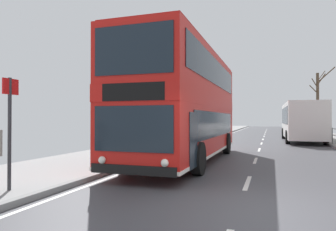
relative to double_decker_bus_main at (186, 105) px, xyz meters
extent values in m
cube|color=#404045|center=(2.71, -6.26, -2.37)|extent=(8.40, 140.00, 0.06)
cube|color=silver|center=(2.71, -3.66, -2.33)|extent=(0.12, 2.00, 0.00)
cube|color=silver|center=(2.71, 1.14, -2.33)|extent=(0.12, 2.00, 0.00)
cube|color=silver|center=(2.71, 5.94, -2.33)|extent=(0.12, 2.00, 0.00)
cube|color=silver|center=(2.71, 10.74, -2.33)|extent=(0.12, 2.00, 0.00)
cube|color=silver|center=(2.71, 15.54, -2.33)|extent=(0.12, 2.00, 0.00)
cube|color=silver|center=(2.71, 20.34, -2.33)|extent=(0.12, 2.00, 0.00)
cube|color=silver|center=(2.71, 25.14, -2.33)|extent=(0.12, 2.00, 0.00)
cube|color=silver|center=(2.71, 29.94, -2.33)|extent=(0.12, 2.00, 0.00)
cube|color=silver|center=(2.71, 34.74, -2.33)|extent=(0.12, 2.00, 0.00)
cube|color=silver|center=(2.71, 39.54, -2.33)|extent=(0.12, 2.00, 0.00)
cube|color=silver|center=(2.71, 44.34, -2.33)|extent=(0.12, 2.00, 0.00)
cube|color=silver|center=(-1.24, -6.26, -2.33)|extent=(0.12, 133.00, 0.00)
cube|color=gray|center=(-1.59, -6.26, -2.27)|extent=(0.20, 140.00, 0.14)
cube|color=red|center=(0.00, 0.01, -1.06)|extent=(2.56, 10.44, 1.86)
cube|color=red|center=(0.00, 0.01, 0.11)|extent=(2.57, 10.49, 0.48)
cube|color=red|center=(0.00, 0.01, 1.20)|extent=(2.56, 10.44, 1.69)
cube|color=#A91511|center=(0.00, 0.01, 2.09)|extent=(2.49, 10.12, 0.08)
cube|color=#19232D|center=(-0.03, -5.22, -0.84)|extent=(2.20, 0.04, 1.19)
cube|color=black|center=(-0.03, -5.22, 0.11)|extent=(1.75, 0.04, 0.46)
cube|color=#19232D|center=(-0.03, -5.22, 1.20)|extent=(2.20, 0.04, 1.29)
cube|color=black|center=(-0.03, -5.22, -1.89)|extent=(2.38, 0.09, 0.24)
cube|color=white|center=(0.00, 0.01, -1.93)|extent=(2.59, 10.49, 0.10)
cube|color=#19232D|center=(1.26, 0.26, -0.80)|extent=(0.07, 8.13, 0.97)
cube|color=#19232D|center=(1.26, 0.00, 1.29)|extent=(0.07, 9.38, 1.02)
cube|color=#19232D|center=(-1.26, 0.28, -0.80)|extent=(0.07, 8.13, 0.97)
cube|color=#19232D|center=(-1.26, 0.02, 1.29)|extent=(0.07, 9.38, 1.02)
sphere|color=white|center=(0.85, -5.24, -1.67)|extent=(0.20, 0.20, 0.20)
sphere|color=white|center=(-0.91, -5.23, -1.67)|extent=(0.20, 0.20, 0.20)
cube|color=#19232D|center=(1.24, -3.86, -1.19)|extent=(0.03, 0.90, 1.60)
cylinder|color=black|center=(1.18, -3.01, -1.82)|extent=(0.31, 1.04, 1.04)
cylinder|color=black|center=(-1.22, -2.99, -1.82)|extent=(0.31, 1.04, 1.04)
cylinder|color=black|center=(1.22, 3.32, -1.82)|extent=(0.31, 1.04, 1.04)
cylinder|color=black|center=(-1.18, 3.33, -1.82)|extent=(0.31, 1.04, 1.04)
cube|color=white|center=(5.67, 14.05, -0.69)|extent=(2.59, 9.90, 2.65)
cube|color=#19232D|center=(4.39, 14.05, -0.32)|extent=(0.07, 8.40, 1.27)
cube|color=#19232D|center=(6.94, 14.06, -0.32)|extent=(0.07, 8.40, 1.27)
cube|color=#19232D|center=(5.63, 19.01, -0.42)|extent=(2.17, 0.04, 1.59)
cylinder|color=black|center=(4.43, 16.99, -1.86)|extent=(0.29, 0.96, 0.96)
cylinder|color=black|center=(6.86, 17.00, -1.86)|extent=(0.29, 0.96, 0.96)
cylinder|color=black|center=(4.47, 10.91, -1.86)|extent=(0.29, 0.96, 0.96)
cylinder|color=black|center=(6.90, 10.92, -1.86)|extent=(0.29, 0.96, 0.96)
cylinder|color=#2D3338|center=(7.16, 10.15, -1.67)|extent=(0.05, 0.05, 1.05)
cylinder|color=#2D3338|center=(7.16, 11.83, -1.67)|extent=(0.05, 0.05, 1.05)
cylinder|color=#2D3338|center=(7.16, 13.50, -1.67)|extent=(0.05, 0.05, 1.05)
cylinder|color=#2D3338|center=(7.16, 15.18, -1.67)|extent=(0.05, 0.05, 1.05)
cylinder|color=#2D3338|center=(7.16, 16.86, -1.67)|extent=(0.05, 0.05, 1.05)
cylinder|color=#2D3338|center=(7.16, 18.54, -1.67)|extent=(0.05, 0.05, 1.05)
cylinder|color=#2D3338|center=(7.16, 20.21, -1.67)|extent=(0.05, 0.05, 1.05)
cylinder|color=gray|center=(-2.13, -7.33, -1.09)|extent=(0.12, 0.12, 0.56)
cylinder|color=#2D2D33|center=(-2.30, -6.91, -0.92)|extent=(0.08, 0.08, 2.55)
cube|color=red|center=(-2.30, -6.89, 0.15)|extent=(0.04, 0.44, 0.36)
cylinder|color=#4C3D2D|center=(8.33, 25.48, 1.18)|extent=(0.31, 0.31, 6.75)
cylinder|color=#4C3D2D|center=(8.80, 26.03, 3.91)|extent=(1.08, 1.24, 1.40)
cylinder|color=#4C3D2D|center=(9.19, 25.35, 4.29)|extent=(1.81, 0.38, 1.70)
cylinder|color=#4C3D2D|center=(7.88, 25.10, 2.71)|extent=(1.01, 0.86, 0.92)
cylinder|color=#4C3D2D|center=(8.79, 25.96, 4.27)|extent=(1.00, 1.06, 1.27)
cylinder|color=#4C3D2D|center=(8.02, 25.28, 3.41)|extent=(0.75, 0.52, 1.09)
camera|label=1|loc=(3.31, -12.44, -0.59)|focal=33.14mm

